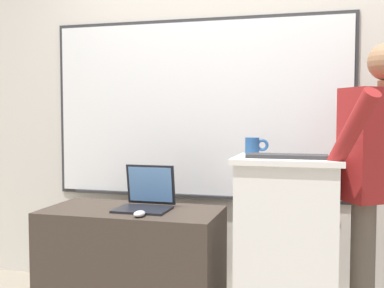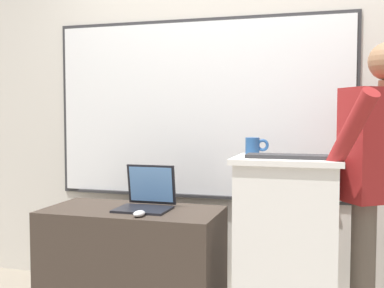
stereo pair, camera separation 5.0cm
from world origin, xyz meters
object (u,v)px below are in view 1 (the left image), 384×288
at_px(computer_mouse_by_keyboard, 334,156).
at_px(lectern_podium, 287,251).
at_px(side_desk, 132,267).
at_px(laptop, 147,196).
at_px(computer_mouse_by_laptop, 139,214).
at_px(coffee_mug, 253,146).
at_px(person_presenter, 384,171).
at_px(wireless_keyboard, 287,156).

bearing_deg(computer_mouse_by_keyboard, lectern_podium, 169.73).
distance_m(side_desk, computer_mouse_by_keyboard, 1.36).
height_order(side_desk, computer_mouse_by_keyboard, computer_mouse_by_keyboard).
bearing_deg(computer_mouse_by_keyboard, laptop, 174.37).
relative_size(computer_mouse_by_laptop, coffee_mug, 0.73).
height_order(side_desk, computer_mouse_by_laptop, computer_mouse_by_laptop).
bearing_deg(computer_mouse_by_keyboard, side_desk, 177.27).
relative_size(side_desk, person_presenter, 0.64).
bearing_deg(laptop, computer_mouse_by_keyboard, -5.63).
bearing_deg(coffee_mug, person_presenter, -2.66).
distance_m(person_presenter, laptop, 1.37).
bearing_deg(computer_mouse_by_laptop, lectern_podium, 12.20).
relative_size(laptop, computer_mouse_by_keyboard, 3.16).
height_order(lectern_podium, computer_mouse_by_laptop, lectern_podium).
relative_size(lectern_podium, computer_mouse_by_keyboard, 10.44).
distance_m(computer_mouse_by_laptop, computer_mouse_by_keyboard, 1.10).
xyz_separation_m(lectern_podium, computer_mouse_by_keyboard, (0.24, -0.04, 0.54)).
bearing_deg(person_presenter, laptop, 147.57).
xyz_separation_m(lectern_podium, side_desk, (-0.92, 0.01, -0.17)).
distance_m(person_presenter, wireless_keyboard, 0.54).
bearing_deg(lectern_podium, side_desk, 179.26).
height_order(wireless_keyboard, computer_mouse_by_keyboard, computer_mouse_by_keyboard).
relative_size(side_desk, computer_mouse_by_keyboard, 10.63).
xyz_separation_m(side_desk, coffee_mug, (0.71, 0.14, 0.74)).
distance_m(lectern_podium, computer_mouse_by_keyboard, 0.59).
bearing_deg(wireless_keyboard, coffee_mug, 135.24).
xyz_separation_m(laptop, coffee_mug, (0.63, 0.09, 0.31)).
height_order(laptop, computer_mouse_by_laptop, laptop).
height_order(person_presenter, wireless_keyboard, person_presenter).
xyz_separation_m(wireless_keyboard, computer_mouse_by_keyboard, (0.24, 0.01, 0.01)).
distance_m(laptop, computer_mouse_by_laptop, 0.25).
xyz_separation_m(side_desk, person_presenter, (1.43, 0.11, 0.62)).
xyz_separation_m(lectern_podium, wireless_keyboard, (-0.00, -0.06, 0.53)).
relative_size(person_presenter, wireless_keyboard, 3.89).
height_order(side_desk, laptop, laptop).
bearing_deg(coffee_mug, side_desk, -168.88).
height_order(side_desk, wireless_keyboard, wireless_keyboard).
height_order(person_presenter, coffee_mug, person_presenter).
relative_size(wireless_keyboard, coffee_mug, 3.11).
relative_size(side_desk, coffee_mug, 7.74).
xyz_separation_m(laptop, computer_mouse_by_keyboard, (1.09, -0.11, 0.28)).
xyz_separation_m(lectern_podium, person_presenter, (0.51, 0.12, 0.44)).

